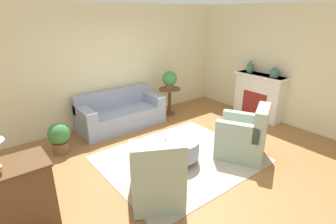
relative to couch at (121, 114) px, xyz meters
name	(u,v)px	position (x,y,z in m)	size (l,w,h in m)	color
ground_plane	(180,159)	(0.11, -2.06, -0.31)	(16.00, 16.00, 0.00)	#996638
wall_back	(112,65)	(0.11, 0.50, 1.09)	(9.00, 0.12, 2.80)	beige
wall_right	(282,65)	(3.33, -2.06, 1.09)	(0.12, 10.32, 2.80)	beige
rug	(180,159)	(0.11, -2.06, -0.31)	(2.76, 2.35, 0.01)	#B2A893
couch	(121,114)	(0.00, 0.00, 0.00)	(2.01, 0.86, 0.85)	#8E99B2
armchair_left	(156,177)	(-0.90, -2.72, 0.08)	(1.02, 1.08, 1.02)	#9EB29E
armchair_right	(244,138)	(1.12, -2.72, 0.08)	(1.02, 1.08, 1.02)	#9EB29E
ottoman_table	(178,148)	(0.02, -2.09, -0.02)	(0.78, 0.78, 0.44)	#8E99B2
side_table	(170,97)	(1.42, -0.11, 0.18)	(0.57, 0.57, 0.72)	brown
fireplace	(259,95)	(3.08, -1.69, 0.28)	(0.44, 1.34, 1.14)	white
dresser	(4,201)	(-2.68, -2.08, 0.16)	(1.10, 0.58, 0.92)	brown
vase_mantel_near	(250,68)	(3.07, -1.35, 0.94)	(0.16, 0.16, 0.30)	#477066
vase_mantel_far	(274,73)	(3.07, -2.03, 0.92)	(0.20, 0.20, 0.24)	#477066
potted_plant_on_side_table	(170,79)	(1.42, -0.11, 0.66)	(0.38, 0.38, 0.46)	brown
potted_plant_floor	(59,137)	(-1.55, -0.42, 0.03)	(0.43, 0.43, 0.62)	brown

